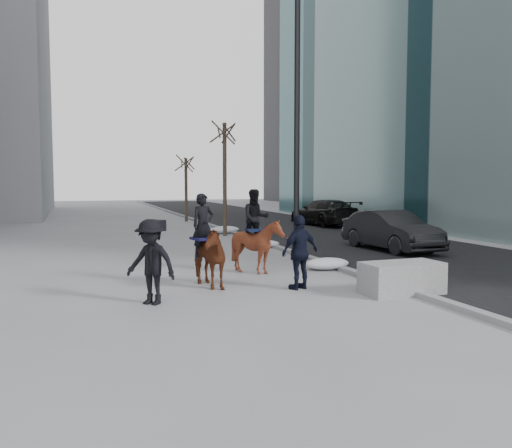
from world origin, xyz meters
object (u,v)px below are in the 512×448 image
object	(u,v)px
planter	(402,278)
mounted_right	(257,240)
car_near	(391,230)
mounted_left	(204,252)

from	to	relation	value
planter	mounted_right	size ratio (longest dim) A/B	0.78
planter	mounted_right	xyz separation A→B (m)	(-2.23, 3.59, 0.57)
planter	mounted_right	world-z (taller)	mounted_right
car_near	planter	bearing A→B (deg)	-123.98
mounted_left	car_near	bearing A→B (deg)	29.35
car_near	mounted_right	world-z (taller)	mounted_right
car_near	mounted_left	size ratio (longest dim) A/B	1.98
planter	car_near	bearing A→B (deg)	59.33
planter	mounted_left	world-z (taller)	mounted_left
planter	mounted_left	size ratio (longest dim) A/B	0.80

